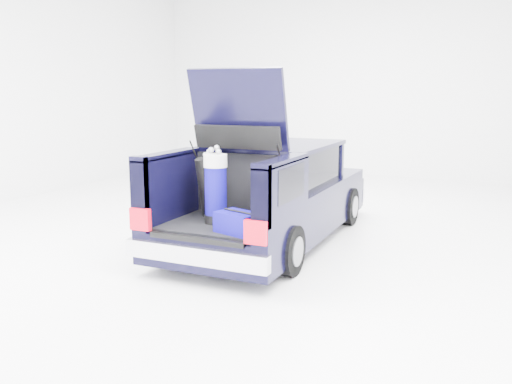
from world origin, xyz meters
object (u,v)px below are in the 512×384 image
at_px(car, 273,195).
at_px(black_golf_bag, 208,187).
at_px(red_suitcase, 273,196).
at_px(blue_duffel, 238,223).
at_px(blue_golf_bag, 216,188).

relative_size(car, black_golf_bag, 5.41).
distance_m(red_suitcase, black_golf_bag, 0.87).
bearing_deg(red_suitcase, blue_duffel, -85.36).
height_order(car, red_suitcase, car).
distance_m(car, blue_duffel, 1.98).
distance_m(car, blue_golf_bag, 1.66).
distance_m(red_suitcase, blue_duffel, 0.78).
relative_size(black_golf_bag, blue_golf_bag, 0.90).
xyz_separation_m(car, red_suitcase, (0.50, -1.19, 0.23)).
xyz_separation_m(red_suitcase, blue_golf_bag, (-0.58, -0.43, 0.13)).
bearing_deg(car, black_golf_bag, -104.51).
bearing_deg(black_golf_bag, car, 95.26).
height_order(red_suitcase, blue_golf_bag, blue_golf_bag).
relative_size(red_suitcase, blue_golf_bag, 0.68).
bearing_deg(blue_golf_bag, black_golf_bag, 150.08).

